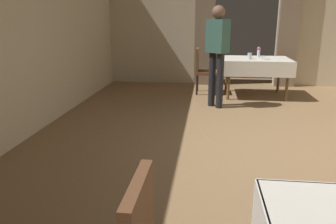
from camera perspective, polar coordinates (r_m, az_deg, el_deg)
name	(u,v)px	position (r m, az deg, el deg)	size (l,w,h in m)	color
ground	(275,152)	(4.18, 17.75, -6.45)	(10.08, 10.08, 0.00)	olive
wall_left	(5,19)	(4.48, -26.04, 13.98)	(0.49, 8.40, 3.00)	beige
wall_back	(246,18)	(8.02, 13.16, 15.36)	(6.40, 0.27, 3.00)	beige
dining_table_mid	(256,63)	(6.89, 14.73, 8.02)	(1.32, 1.03, 0.75)	brown
chair_mid_left	(203,69)	(6.97, 5.93, 7.37)	(0.44, 0.44, 0.93)	black
flower_vase_mid	(259,51)	(7.13, 15.17, 9.91)	(0.07, 0.07, 0.21)	silver
plate_mid_b	(265,59)	(6.75, 16.10, 8.63)	(0.19, 0.19, 0.01)	white
glass_mid_c	(250,56)	(6.73, 13.71, 9.24)	(0.08, 0.08, 0.12)	silver
person_waiter_by_doorway	(217,48)	(5.83, 8.36, 10.68)	(0.42, 0.40, 1.72)	black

